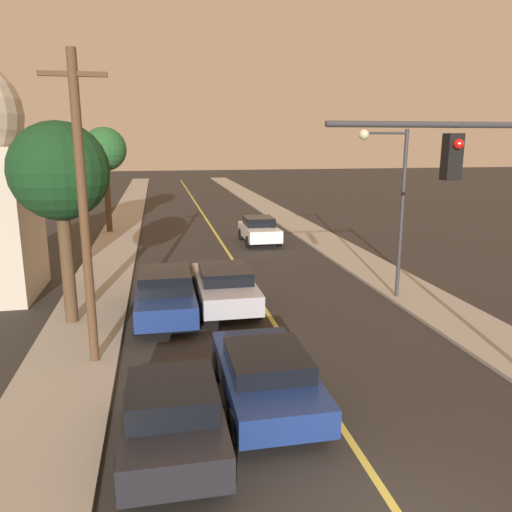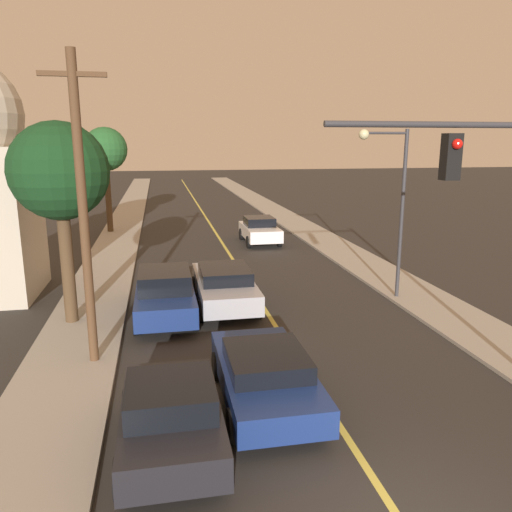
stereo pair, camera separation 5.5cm
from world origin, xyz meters
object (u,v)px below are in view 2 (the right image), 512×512
Objects in this scene: car_near_lane_front at (265,374)px; car_outer_lane_front at (171,415)px; tree_left_far at (59,173)px; tree_left_near at (105,151)px; streetlamp_right at (391,190)px; car_near_lane_second at (224,285)px; car_far_oncoming at (260,230)px; car_outer_lane_second at (165,293)px; utility_pole_left at (83,208)px.

car_outer_lane_front is (-2.14, -1.44, 0.06)m from car_near_lane_front.
car_near_lane_front is 9.14m from tree_left_far.
streetlamp_right is at bearing -55.29° from tree_left_near.
car_near_lane_second is (-0.00, 7.16, 0.06)m from car_near_lane_front.
car_far_oncoming is (3.55, 18.28, 0.06)m from car_near_lane_front.
car_far_oncoming is (5.69, 11.95, -0.07)m from car_outer_lane_second.
car_outer_lane_front is at bearing -103.99° from car_near_lane_second.
streetlamp_right is at bearing 47.74° from car_near_lane_front.
car_outer_lane_front is at bearing -90.00° from car_outer_lane_second.
car_outer_lane_front is 0.57× the size of tree_left_near.
tree_left_far is at bearing 108.36° from utility_pole_left.
tree_left_far reaches higher than car_outer_lane_second.
car_outer_lane_second is at bearing -177.30° from streetlamp_right.
tree_left_near reaches higher than car_outer_lane_front.
utility_pole_left is 20.50m from tree_left_near.
car_far_oncoming is at bearing -29.56° from tree_left_near.
tree_left_near is at bearing 97.58° from car_outer_lane_front.
tree_left_near reaches higher than car_outer_lane_second.
utility_pole_left reaches higher than car_outer_lane_second.
streetlamp_right reaches higher than car_outer_lane_second.
car_near_lane_front is 7.16m from car_near_lane_second.
car_outer_lane_front is 0.59× the size of tree_left_far.
car_outer_lane_second is at bearing 90.00° from car_outer_lane_front.
car_outer_lane_front reaches higher than car_near_lane_front.
car_near_lane_second is at bearing 21.25° from car_outer_lane_second.
car_near_lane_second is 11.68m from car_far_oncoming.
car_near_lane_second is at bearing 45.68° from utility_pole_left.
car_outer_lane_front is 7.76m from car_outer_lane_second.
utility_pole_left is at bearing 144.25° from car_near_lane_front.
tree_left_far is at bearing -89.15° from tree_left_near.
car_near_lane_front is 0.67× the size of tree_left_near.
car_far_oncoming is at bearing 54.04° from tree_left_far.
car_outer_lane_second is at bearing 64.53° from car_far_oncoming.
car_near_lane_second is 6.82m from utility_pole_left.
car_far_oncoming is 0.62× the size of tree_left_near.
tree_left_far is (-8.74, -12.05, 4.15)m from car_far_oncoming.
streetlamp_right reaches higher than car_near_lane_second.
car_outer_lane_front is 0.93× the size of car_far_oncoming.
car_near_lane_front is at bearing -35.75° from utility_pole_left.
car_far_oncoming is at bearing 64.53° from car_outer_lane_second.
car_outer_lane_second is 5.09m from tree_left_far.
tree_left_near is (-9.00, 5.10, 4.53)m from car_far_oncoming.
tree_left_near reaches higher than car_near_lane_front.
streetlamp_right is 10.88m from utility_pole_left.
utility_pole_left is at bearing -134.32° from car_near_lane_second.
car_outer_lane_second is at bearing 108.71° from car_near_lane_front.
utility_pole_left is at bearing -71.64° from tree_left_far.
car_near_lane_second is 0.81× the size of streetlamp_right.
car_outer_lane_second is at bearing 1.81° from tree_left_far.
car_outer_lane_front is 0.79× the size of car_outer_lane_second.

